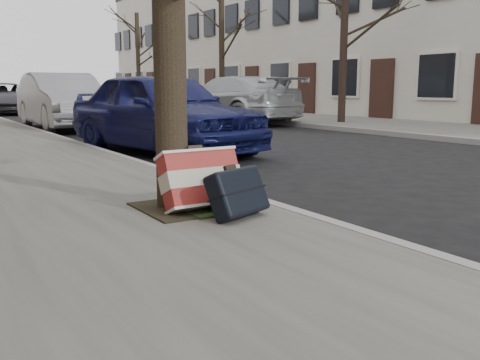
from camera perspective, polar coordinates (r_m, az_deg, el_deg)
ground at (r=5.21m, az=21.14°, el=-3.92°), size 120.00×120.00×0.00m
far_sidewalk at (r=21.60m, az=1.32°, el=6.97°), size 4.00×70.00×0.12m
house_far at (r=25.76m, az=10.41°, el=15.18°), size 6.70×40.00×7.20m
dirt_patch at (r=4.80m, az=-5.48°, el=-2.85°), size 0.85×0.85×0.02m
suitcase_red at (r=4.65m, az=-4.16°, el=0.02°), size 0.70×0.39×0.54m
suitcase_navy at (r=4.37m, az=-0.28°, el=-1.30°), size 0.62×0.48×0.43m
car_near_front at (r=9.76m, az=-8.28°, el=7.25°), size 2.49×4.60×1.49m
car_near_mid at (r=15.81m, az=-18.35°, el=7.99°), size 1.66×4.74×1.56m
car_near_back at (r=25.66m, az=-23.84°, el=7.97°), size 2.60×4.97×1.34m
car_far_front at (r=17.53m, az=-0.91°, el=8.54°), size 2.83×5.43×1.50m
car_far_back at (r=25.72m, az=-11.68°, el=8.75°), size 1.80×4.33×1.47m
tree_far_a at (r=16.65m, az=11.00°, el=13.86°), size 0.23×0.23×4.50m
tree_far_b at (r=22.46m, az=-1.96°, el=13.49°), size 0.23×0.23×4.90m
tree_far_c at (r=30.73m, az=-10.82°, el=12.48°), size 0.23×0.23×5.01m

